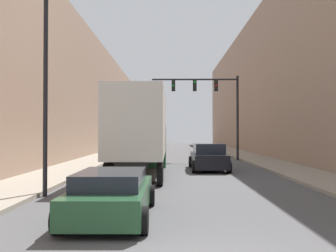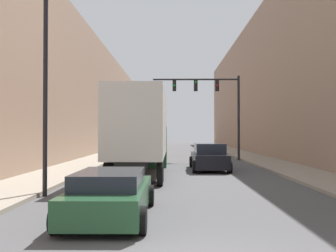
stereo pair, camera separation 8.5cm
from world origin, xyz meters
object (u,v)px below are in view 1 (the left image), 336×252
object	(u,v)px
sedan_car	(112,194)
suv_car	(208,157)
street_lamp	(46,63)
traffic_signal_gantry	(215,100)
semi_truck	(141,131)

from	to	relation	value
sedan_car	suv_car	world-z (taller)	suv_car
sedan_car	street_lamp	bearing A→B (deg)	131.28
suv_car	traffic_signal_gantry	size ratio (longest dim) A/B	0.68
suv_car	sedan_car	bearing A→B (deg)	-106.96
semi_truck	street_lamp	world-z (taller)	street_lamp
semi_truck	sedan_car	bearing A→B (deg)	-89.94
semi_truck	sedan_car	xyz separation A→B (m)	(0.01, -10.36, -1.73)
traffic_signal_gantry	street_lamp	bearing A→B (deg)	-115.05
traffic_signal_gantry	sedan_car	bearing A→B (deg)	-104.17
sedan_car	traffic_signal_gantry	xyz separation A→B (m)	(5.21, 20.65, 4.33)
semi_truck	street_lamp	bearing A→B (deg)	-112.22
sedan_car	suv_car	xyz separation A→B (m)	(3.86, 12.66, 0.15)
suv_car	traffic_signal_gantry	bearing A→B (deg)	80.39
suv_car	traffic_signal_gantry	world-z (taller)	traffic_signal_gantry
sedan_car	suv_car	distance (m)	13.24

